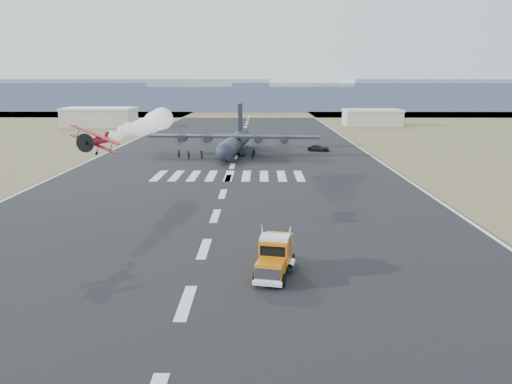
{
  "coord_description": "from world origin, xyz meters",
  "views": [
    {
      "loc": [
        5.42,
        -33.62,
        15.74
      ],
      "look_at": [
        4.92,
        19.28,
        4.0
      ],
      "focal_mm": 35.0,
      "sensor_mm": 36.0,
      "label": 1
    }
  ],
  "objects_px": {
    "crew_d": "(189,155)",
    "crew_h": "(253,156)",
    "hangar_left": "(100,117)",
    "crew_g": "(179,154)",
    "aerobatic_biplane": "(95,141)",
    "semi_truck": "(275,255)",
    "crew_e": "(201,155)",
    "hangar_right": "(372,117)",
    "crew_b": "(228,158)",
    "transport_aircraft": "(235,142)",
    "support_vehicle": "(319,148)",
    "crew_c": "(234,156)",
    "crew_a": "(234,156)",
    "crew_f": "(254,153)"
  },
  "relations": [
    {
      "from": "transport_aircraft",
      "to": "crew_g",
      "type": "height_order",
      "value": "transport_aircraft"
    },
    {
      "from": "crew_b",
      "to": "crew_e",
      "type": "height_order",
      "value": "crew_e"
    },
    {
      "from": "support_vehicle",
      "to": "crew_d",
      "type": "height_order",
      "value": "crew_d"
    },
    {
      "from": "crew_d",
      "to": "crew_h",
      "type": "xyz_separation_m",
      "value": [
        13.23,
        -1.07,
        0.03
      ]
    },
    {
      "from": "crew_e",
      "to": "crew_c",
      "type": "bearing_deg",
      "value": 31.7
    },
    {
      "from": "aerobatic_biplane",
      "to": "crew_g",
      "type": "relative_size",
      "value": 3.0
    },
    {
      "from": "semi_truck",
      "to": "crew_c",
      "type": "distance_m",
      "value": 62.62
    },
    {
      "from": "crew_g",
      "to": "semi_truck",
      "type": "bearing_deg",
      "value": -111.97
    },
    {
      "from": "hangar_left",
      "to": "crew_g",
      "type": "height_order",
      "value": "hangar_left"
    },
    {
      "from": "transport_aircraft",
      "to": "crew_c",
      "type": "height_order",
      "value": "transport_aircraft"
    },
    {
      "from": "aerobatic_biplane",
      "to": "hangar_left",
      "type": "bearing_deg",
      "value": 112.2
    },
    {
      "from": "hangar_right",
      "to": "crew_e",
      "type": "bearing_deg",
      "value": -123.32
    },
    {
      "from": "hangar_right",
      "to": "crew_d",
      "type": "xyz_separation_m",
      "value": [
        -55.44,
        -81.92,
        -2.09
      ]
    },
    {
      "from": "transport_aircraft",
      "to": "crew_e",
      "type": "height_order",
      "value": "transport_aircraft"
    },
    {
      "from": "crew_g",
      "to": "hangar_right",
      "type": "bearing_deg",
      "value": 16.11
    },
    {
      "from": "crew_a",
      "to": "hangar_right",
      "type": "bearing_deg",
      "value": -31.87
    },
    {
      "from": "transport_aircraft",
      "to": "support_vehicle",
      "type": "xyz_separation_m",
      "value": [
        19.17,
        5.54,
        -2.05
      ]
    },
    {
      "from": "aerobatic_biplane",
      "to": "transport_aircraft",
      "type": "height_order",
      "value": "aerobatic_biplane"
    },
    {
      "from": "crew_e",
      "to": "transport_aircraft",
      "type": "bearing_deg",
      "value": 88.42
    },
    {
      "from": "crew_g",
      "to": "support_vehicle",
      "type": "bearing_deg",
      "value": -18.37
    },
    {
      "from": "semi_truck",
      "to": "crew_e",
      "type": "relative_size",
      "value": 4.47
    },
    {
      "from": "crew_g",
      "to": "hangar_left",
      "type": "bearing_deg",
      "value": 80.49
    },
    {
      "from": "aerobatic_biplane",
      "to": "crew_h",
      "type": "distance_m",
      "value": 51.28
    },
    {
      "from": "crew_a",
      "to": "crew_d",
      "type": "bearing_deg",
      "value": 83.73
    },
    {
      "from": "hangar_right",
      "to": "crew_f",
      "type": "bearing_deg",
      "value": -118.17
    },
    {
      "from": "aerobatic_biplane",
      "to": "crew_a",
      "type": "height_order",
      "value": "aerobatic_biplane"
    },
    {
      "from": "semi_truck",
      "to": "support_vehicle",
      "type": "xyz_separation_m",
      "value": [
        12.2,
        75.73,
        -0.94
      ]
    },
    {
      "from": "support_vehicle",
      "to": "crew_b",
      "type": "distance_m",
      "value": 25.59
    },
    {
      "from": "hangar_left",
      "to": "crew_h",
      "type": "xyz_separation_m",
      "value": [
        55.79,
        -77.99,
        -2.46
      ]
    },
    {
      "from": "aerobatic_biplane",
      "to": "crew_b",
      "type": "bearing_deg",
      "value": 81.28
    },
    {
      "from": "hangar_left",
      "to": "crew_h",
      "type": "bearing_deg",
      "value": -54.42
    },
    {
      "from": "crew_b",
      "to": "crew_c",
      "type": "distance_m",
      "value": 2.75
    },
    {
      "from": "aerobatic_biplane",
      "to": "crew_e",
      "type": "bearing_deg",
      "value": 88.75
    },
    {
      "from": "semi_truck",
      "to": "transport_aircraft",
      "type": "xyz_separation_m",
      "value": [
        -6.97,
        70.18,
        1.11
      ]
    },
    {
      "from": "hangar_left",
      "to": "aerobatic_biplane",
      "type": "relative_size",
      "value": 4.65
    },
    {
      "from": "transport_aircraft",
      "to": "support_vehicle",
      "type": "relative_size",
      "value": 7.23
    },
    {
      "from": "crew_a",
      "to": "hangar_left",
      "type": "bearing_deg",
      "value": 31.14
    },
    {
      "from": "crew_e",
      "to": "semi_truck",
      "type": "bearing_deg",
      "value": -33.58
    },
    {
      "from": "crew_d",
      "to": "crew_e",
      "type": "height_order",
      "value": "crew_d"
    },
    {
      "from": "aerobatic_biplane",
      "to": "crew_h",
      "type": "xyz_separation_m",
      "value": [
        15.93,
        47.97,
        -8.66
      ]
    },
    {
      "from": "hangar_right",
      "to": "crew_c",
      "type": "xyz_separation_m",
      "value": [
        -46.08,
        -82.1,
        -2.21
      ]
    },
    {
      "from": "semi_truck",
      "to": "crew_a",
      "type": "relative_size",
      "value": 4.77
    },
    {
      "from": "crew_a",
      "to": "crew_c",
      "type": "distance_m",
      "value": 0.41
    },
    {
      "from": "crew_d",
      "to": "crew_g",
      "type": "distance_m",
      "value": 3.41
    },
    {
      "from": "crew_f",
      "to": "crew_h",
      "type": "bearing_deg",
      "value": -157.12
    },
    {
      "from": "aerobatic_biplane",
      "to": "crew_e",
      "type": "xyz_separation_m",
      "value": [
        5.2,
        50.41,
        -8.75
      ]
    },
    {
      "from": "semi_truck",
      "to": "support_vehicle",
      "type": "distance_m",
      "value": 76.71
    },
    {
      "from": "support_vehicle",
      "to": "crew_g",
      "type": "distance_m",
      "value": 32.52
    },
    {
      "from": "hangar_right",
      "to": "crew_h",
      "type": "bearing_deg",
      "value": -116.96
    },
    {
      "from": "crew_b",
      "to": "crew_g",
      "type": "xyz_separation_m",
      "value": [
        -10.69,
        5.16,
        0.08
      ]
    }
  ]
}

